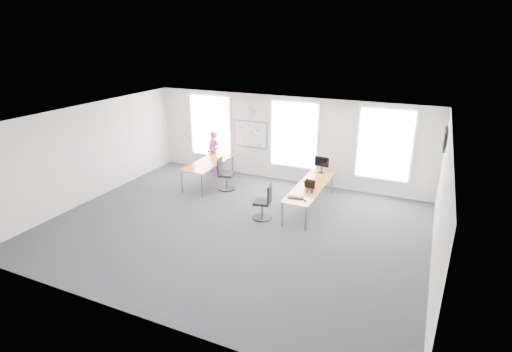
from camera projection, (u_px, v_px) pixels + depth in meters
The scene contains 24 objects.
floor at pixel (234, 227), 10.97m from camera, with size 10.00×10.00×0.00m, color #2D2D32.
ceiling at pixel (232, 119), 9.93m from camera, with size 10.00×10.00×0.00m, color white.
wall_back at pixel (286, 139), 13.87m from camera, with size 10.00×10.00×0.00m, color silver.
wall_front at pixel (128, 247), 7.03m from camera, with size 10.00×10.00×0.00m, color silver.
wall_left at pixel (90, 153), 12.38m from camera, with size 10.00×10.00×0.00m, color silver.
wall_right at pixel (441, 209), 8.52m from camera, with size 10.00×10.00×0.00m, color silver.
window_left at pixel (211, 126), 14.93m from camera, with size 1.60×0.06×2.20m, color silver.
window_mid at pixel (294, 135), 13.66m from camera, with size 1.60×0.06×2.20m, color silver.
window_right at pixel (385, 145), 12.50m from camera, with size 1.60×0.06×2.20m, color silver.
desk_right at pixel (310, 187), 11.88m from camera, with size 0.79×2.96×0.72m.
desk_left at pixel (208, 164), 13.72m from camera, with size 0.89×2.22×0.81m.
chair_right at pixel (264, 204), 11.30m from camera, with size 0.55×0.55×1.03m.
chair_left at pixel (225, 176), 13.41m from camera, with size 0.58×0.57×1.08m.
person at pixel (213, 153), 14.78m from camera, with size 0.59×0.38×1.61m, color #E32AA4.
whiteboard at pixel (250, 134), 14.35m from camera, with size 1.20×0.03×0.90m, color white.
wall_clock at pixel (250, 112), 14.07m from camera, with size 0.30×0.30×0.04m, color gray.
tv at pixel (445, 139), 10.83m from camera, with size 0.06×0.90×0.55m, color black.
keyboard at pixel (296, 198), 11.01m from camera, with size 0.46×0.16×0.02m, color black.
mouse at pixel (305, 200), 10.80m from camera, with size 0.07×0.11×0.04m, color black.
lens_cap at pixel (305, 197), 11.09m from camera, with size 0.06×0.06×0.01m, color black.
headphones at pixel (310, 191), 11.36m from camera, with size 0.17×0.09×0.10m.
laptop_sleeve at pixel (310, 184), 11.65m from camera, with size 0.32×0.20×0.26m.
paper_stack at pixel (310, 182), 12.06m from camera, with size 0.30×0.23×0.10m, color #F6EEC9.
monitor at pixel (322, 163), 12.84m from camera, with size 0.49×0.20×0.55m.
Camera 1 is at (4.59, -8.69, 5.10)m, focal length 28.00 mm.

